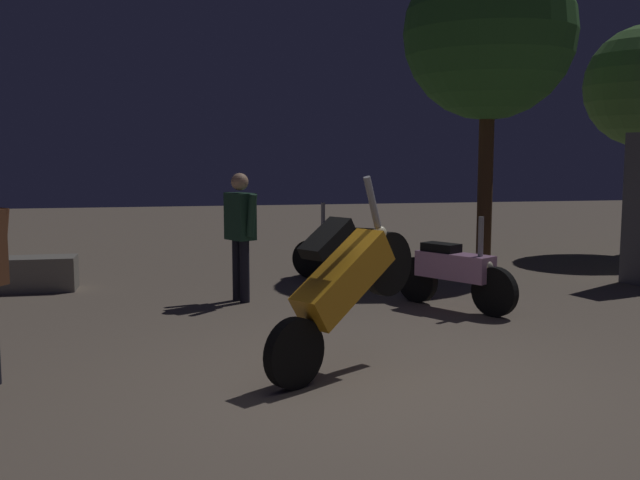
{
  "coord_description": "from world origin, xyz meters",
  "views": [
    {
      "loc": [
        -1.59,
        -5.34,
        1.82
      ],
      "look_at": [
        -0.27,
        1.39,
        1.0
      ],
      "focal_mm": 40.97,
      "sensor_mm": 36.0,
      "label": 1
    }
  ],
  "objects_px": {
    "motorcycle_pink_parked_left": "(454,272)",
    "person_bystander_far": "(240,226)",
    "motorcycle_orange_foreground": "(343,285)",
    "motorcycle_black_parked_right": "(345,250)"
  },
  "relations": [
    {
      "from": "motorcycle_orange_foreground",
      "to": "motorcycle_pink_parked_left",
      "type": "height_order",
      "value": "motorcycle_orange_foreground"
    },
    {
      "from": "motorcycle_pink_parked_left",
      "to": "motorcycle_black_parked_right",
      "type": "relative_size",
      "value": 1.05
    },
    {
      "from": "motorcycle_orange_foreground",
      "to": "motorcycle_pink_parked_left",
      "type": "bearing_deg",
      "value": 16.61
    },
    {
      "from": "motorcycle_black_parked_right",
      "to": "person_bystander_far",
      "type": "distance_m",
      "value": 2.04
    },
    {
      "from": "person_bystander_far",
      "to": "motorcycle_orange_foreground",
      "type": "bearing_deg",
      "value": -109.14
    },
    {
      "from": "motorcycle_pink_parked_left",
      "to": "motorcycle_black_parked_right",
      "type": "height_order",
      "value": "same"
    },
    {
      "from": "motorcycle_pink_parked_left",
      "to": "person_bystander_far",
      "type": "distance_m",
      "value": 2.63
    },
    {
      "from": "motorcycle_black_parked_right",
      "to": "motorcycle_pink_parked_left",
      "type": "bearing_deg",
      "value": 148.44
    },
    {
      "from": "person_bystander_far",
      "to": "motorcycle_pink_parked_left",
      "type": "bearing_deg",
      "value": -50.34
    },
    {
      "from": "motorcycle_orange_foreground",
      "to": "motorcycle_pink_parked_left",
      "type": "relative_size",
      "value": 1.12
    }
  ]
}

